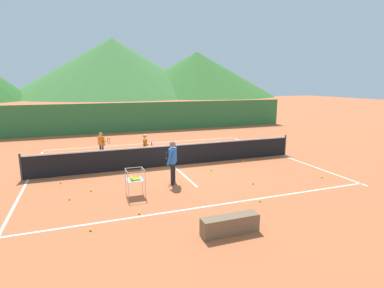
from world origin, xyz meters
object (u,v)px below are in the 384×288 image
Objects in this scene: student_0 at (102,142)px; tennis_ball_0 at (90,230)px; tennis_ball_4 at (61,183)px; tennis_ball_7 at (70,199)px; tennis_ball_1 at (91,190)px; tennis_ball_5 at (322,177)px; tennis_ball_3 at (244,162)px; tennis_ball_8 at (139,213)px; tennis_net at (173,155)px; tennis_ball_2 at (211,170)px; instructor at (173,158)px; ball_cart at (135,179)px; courtside_bench at (230,225)px; tennis_ball_9 at (253,184)px; tennis_ball_6 at (260,201)px; student_1 at (145,145)px.

tennis_ball_0 is at bearing -95.98° from student_0.
tennis_ball_4 is at bearing 102.19° from tennis_ball_0.
tennis_ball_1 is at bearing 41.86° from tennis_ball_7.
tennis_ball_3 is at bearing 119.14° from tennis_ball_5.
student_0 is at bearing 93.91° from tennis_ball_8.
tennis_ball_2 is (1.30, -1.36, -0.47)m from tennis_net.
instructor is at bearing -67.15° from student_0.
tennis_net is at bearing 54.34° from ball_cart.
courtside_bench is (3.17, -4.36, 0.20)m from tennis_ball_1.
tennis_ball_9 is at bearing 175.19° from tennis_ball_5.
tennis_ball_6 and tennis_ball_9 have the same top height.
tennis_ball_0 is 1.00× the size of tennis_ball_3.
tennis_ball_5 is 9.40m from tennis_ball_7.
tennis_ball_3 is 7.00m from courtside_bench.
student_0 is 18.61× the size of tennis_ball_4.
tennis_ball_1 is at bearing 126.04° from courtside_bench.
ball_cart is at bearing 174.80° from tennis_ball_9.
tennis_ball_9 is (0.68, 1.53, 0.00)m from tennis_ball_6.
tennis_ball_3 is (4.01, 1.72, -0.94)m from instructor.
courtside_bench reaches higher than tennis_ball_4.
tennis_net is 180.61× the size of tennis_ball_5.
tennis_ball_6 is 2.39m from courtside_bench.
instructor is at bearing -156.83° from tennis_ball_3.
student_1 is (-0.29, 3.57, -0.18)m from instructor.
tennis_ball_5 is 7.49m from tennis_ball_8.
tennis_ball_6 is (2.38, -6.25, -0.76)m from student_1.
ball_cart is (0.66, -5.97, -0.18)m from student_0.
tennis_ball_8 is (-5.70, -3.99, 0.00)m from tennis_ball_3.
tennis_ball_2 is (4.94, 0.84, 0.00)m from tennis_ball_1.
instructor is 1.28× the size of student_0.
tennis_ball_4 is (-0.93, 4.29, 0.00)m from tennis_ball_0.
student_1 reaches higher than tennis_ball_7.
tennis_ball_3 is 1.00× the size of tennis_ball_9.
tennis_ball_5 is at bearing 26.81° from courtside_bench.
tennis_ball_8 is at bearing -117.23° from tennis_net.
student_0 is at bearing 135.77° from tennis_net.
tennis_ball_0 and tennis_ball_3 have the same top height.
student_1 is 4.51m from ball_cart.
tennis_ball_6 is at bearing -21.56° from tennis_ball_7.
ball_cart is at bearing -106.11° from student_1.
tennis_ball_0 is at bearing -147.04° from tennis_ball_3.
tennis_ball_2 is at bearing 37.47° from tennis_ball_0.
tennis_ball_8 is at bearing 173.96° from tennis_ball_6.
student_0 is at bearing 135.12° from tennis_ball_2.
tennis_ball_4 is at bearing 121.63° from tennis_ball_8.
instructor is 23.79× the size of tennis_ball_5.
tennis_ball_6 and tennis_ball_7 have the same top height.
ball_cart is 4.14m from tennis_ball_6.
tennis_ball_6 is (0.07, -3.69, 0.00)m from tennis_ball_2.
ball_cart is 7.34m from tennis_ball_5.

